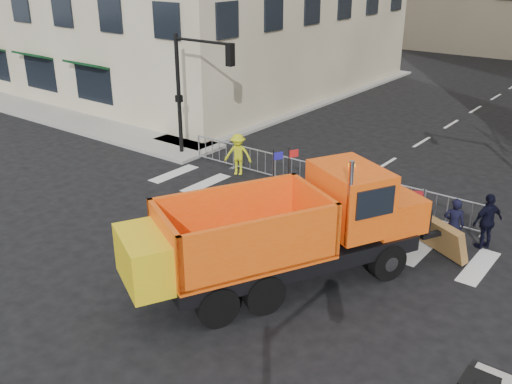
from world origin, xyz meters
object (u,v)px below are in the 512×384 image
Objects in this scene: cop_b at (374,218)px; worker at (238,154)px; cop_c at (487,221)px; cop_a at (454,225)px; newspaper_box at (414,208)px; plow_truck at (283,230)px.

cop_b is 1.17× the size of worker.
cop_a is at bearing -12.01° from cop_c.
cop_a is 1.59× the size of newspaper_box.
cop_a is 1.11m from cop_c.
cop_a is at bearing -31.02° from worker.
newspaper_box is (1.45, 5.56, -0.96)m from plow_truck.
plow_truck reaches higher than cop_a.
plow_truck is 8.87× the size of newspaper_box.
plow_truck is 5.37× the size of cop_c.
cop_c is at bearing -24.14° from newspaper_box.
cop_b is 7.41m from worker.
worker is 1.56× the size of newspaper_box.
newspaper_box is at bearing -25.96° from worker.
cop_b is at bearing 14.83° from cop_a.
worker is at bearing 155.74° from newspaper_box.
plow_truck is at bearing 89.78° from cop_b.
cop_c is at bearing -25.93° from worker.
plow_truck is at bearing 40.17° from cop_a.
plow_truck is 6.78m from cop_c.
plow_truck is 5.68× the size of worker.
worker reaches higher than cop_c.
newspaper_box is (-2.34, -0.00, -0.21)m from cop_c.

